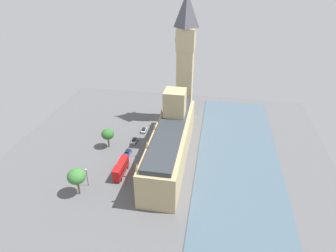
% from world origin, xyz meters
% --- Properties ---
extents(ground_plane, '(125.31, 125.31, 0.00)m').
position_xyz_m(ground_plane, '(0.00, 0.00, 0.00)').
color(ground_plane, '#565659').
extents(river_thames, '(30.58, 112.78, 0.25)m').
position_xyz_m(river_thames, '(-27.43, 0.00, 0.12)').
color(river_thames, '#475B6B').
rests_on(river_thames, ground).
extents(parliament_building, '(12.43, 55.31, 23.96)m').
position_xyz_m(parliament_building, '(-1.99, -1.42, 7.57)').
color(parliament_building, tan).
rests_on(parliament_building, ground).
extents(clock_tower, '(7.92, 7.92, 56.89)m').
position_xyz_m(clock_tower, '(-2.75, -33.96, 29.45)').
color(clock_tower, tan).
rests_on(clock_tower, ground).
extents(car_white_by_river_gate, '(1.85, 4.06, 1.74)m').
position_xyz_m(car_white_by_river_gate, '(12.94, -17.95, 0.88)').
color(car_white_by_river_gate, silver).
rests_on(car_white_by_river_gate, ground).
extents(car_silver_under_trees, '(2.00, 4.16, 1.74)m').
position_xyz_m(car_silver_under_trees, '(14.76, -8.71, 0.89)').
color(car_silver_under_trees, '#B7B7BC').
rests_on(car_silver_under_trees, ground).
extents(car_blue_opposite_hall, '(1.89, 4.22, 1.74)m').
position_xyz_m(car_blue_opposite_hall, '(14.92, -0.22, 0.89)').
color(car_blue_opposite_hall, navy).
rests_on(car_blue_opposite_hall, ground).
extents(double_decker_bus_kerbside, '(2.82, 10.55, 4.75)m').
position_xyz_m(double_decker_bus_kerbside, '(13.56, 12.27, 2.63)').
color(double_decker_bus_kerbside, red).
rests_on(double_decker_bus_kerbside, ground).
extents(pedestrian_midblock, '(0.55, 0.63, 1.55)m').
position_xyz_m(pedestrian_midblock, '(7.12, 8.95, 0.70)').
color(pedestrian_midblock, gray).
rests_on(pedestrian_midblock, ground).
extents(pedestrian_trailing, '(0.46, 0.56, 1.52)m').
position_xyz_m(pedestrian_trailing, '(7.13, -22.11, 0.68)').
color(pedestrian_trailing, gray).
rests_on(pedestrian_trailing, ground).
extents(pedestrian_leading, '(0.64, 0.63, 1.54)m').
position_xyz_m(pedestrian_leading, '(6.38, -22.61, 0.69)').
color(pedestrian_leading, gray).
rests_on(pedestrian_leading, ground).
extents(plane_tree_far_end, '(5.80, 5.80, 9.52)m').
position_xyz_m(plane_tree_far_end, '(23.82, 24.19, 7.01)').
color(plane_tree_far_end, brown).
rests_on(plane_tree_far_end, ground).
extents(plane_tree_corner, '(5.04, 5.04, 8.09)m').
position_xyz_m(plane_tree_corner, '(23.99, -3.81, 5.90)').
color(plane_tree_corner, brown).
rests_on(plane_tree_corner, ground).
extents(street_lamp_near_tower, '(0.56, 0.56, 6.97)m').
position_xyz_m(street_lamp_near_tower, '(22.63, 19.97, 4.80)').
color(street_lamp_near_tower, black).
rests_on(street_lamp_near_tower, ground).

